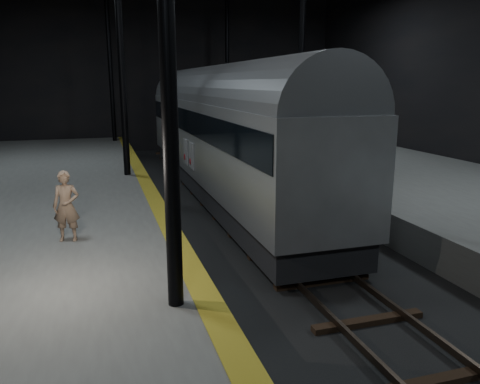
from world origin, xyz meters
name	(u,v)px	position (x,y,z in m)	size (l,w,h in m)	color
ground	(289,255)	(0.00, 0.00, 0.00)	(44.00, 44.00, 0.00)	black
tactile_strip	(172,231)	(-3.25, 0.00, 1.00)	(0.50, 43.80, 0.01)	olive
track	(289,253)	(0.00, 0.00, 0.07)	(2.40, 43.00, 0.24)	#3F3328
train	(221,126)	(0.00, 7.32, 2.93)	(2.94, 19.62, 5.24)	gray
woman	(66,206)	(-5.70, 0.03, 1.84)	(0.61, 0.40, 1.68)	#907058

